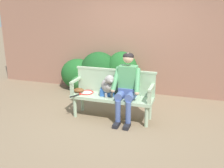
{
  "coord_description": "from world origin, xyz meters",
  "views": [
    {
      "loc": [
        1.47,
        -4.45,
        2.13
      ],
      "look_at": [
        0.0,
        0.0,
        0.71
      ],
      "focal_mm": 40.51,
      "sensor_mm": 36.0,
      "label": 1
    }
  ],
  "objects": [
    {
      "name": "bench_armrest_right_end",
      "position": [
        0.77,
        -0.09,
        0.66
      ],
      "size": [
        0.06,
        0.48,
        0.28
      ],
      "color": "#9EB793",
      "rests_on": "garden_bench"
    },
    {
      "name": "baseball_glove",
      "position": [
        -0.72,
        0.01,
        0.51
      ],
      "size": [
        0.25,
        0.22,
        0.09
      ],
      "primitive_type": "ellipsoid",
      "rotation": [
        0.0,
        0.0,
        0.23
      ],
      "color": "brown",
      "rests_on": "garden_bench"
    },
    {
      "name": "person_seated",
      "position": [
        0.3,
        -0.01,
        0.73
      ],
      "size": [
        0.56,
        0.64,
        1.33
      ],
      "color": "black",
      "rests_on": "ground"
    },
    {
      "name": "hedge_bush_far_left",
      "position": [
        -0.85,
        1.51,
        0.53
      ],
      "size": [
        1.03,
        0.77,
        1.05
      ],
      "primitive_type": "ellipsoid",
      "color": "#194C1E",
      "rests_on": "ground"
    },
    {
      "name": "bench_armrest_left_end",
      "position": [
        -0.77,
        -0.09,
        0.66
      ],
      "size": [
        0.06,
        0.48,
        0.28
      ],
      "color": "#9EB793",
      "rests_on": "garden_bench"
    },
    {
      "name": "hedge_bush_mid_left",
      "position": [
        -0.25,
        1.55,
        0.55
      ],
      "size": [
        0.84,
        0.73,
        1.09
      ],
      "primitive_type": "ellipsoid",
      "color": "#1E5B23",
      "rests_on": "ground"
    },
    {
      "name": "brick_garden_fence",
      "position": [
        0.0,
        1.89,
        1.37
      ],
      "size": [
        8.0,
        0.3,
        2.73
      ],
      "primitive_type": "cube",
      "color": "#936651",
      "rests_on": "ground"
    },
    {
      "name": "ground_plane",
      "position": [
        0.0,
        0.0,
        0.0
      ],
      "size": [
        40.0,
        40.0,
        0.0
      ],
      "primitive_type": "plane",
      "color": "#7A664C"
    },
    {
      "name": "hedge_bush_far_right",
      "position": [
        -1.45,
        1.52,
        0.42
      ],
      "size": [
        0.98,
        0.71,
        0.83
      ],
      "primitive_type": "ellipsoid",
      "color": "#1E5B23",
      "rests_on": "ground"
    },
    {
      "name": "sports_bag",
      "position": [
        -0.11,
        0.03,
        0.53
      ],
      "size": [
        0.32,
        0.26,
        0.14
      ],
      "primitive_type": "cube",
      "rotation": [
        0.0,
        0.0,
        0.24
      ],
      "color": "#2856A3",
      "rests_on": "garden_bench"
    },
    {
      "name": "hedge_bush_mid_right",
      "position": [
        -1.27,
        1.53,
        0.31
      ],
      "size": [
        0.92,
        0.83,
        0.61
      ],
      "primitive_type": "ellipsoid",
      "color": "#337538",
      "rests_on": "ground"
    },
    {
      "name": "dog_on_bench",
      "position": [
        -0.07,
        -0.04,
        0.69
      ],
      "size": [
        0.38,
        0.42,
        0.46
      ],
      "color": "gray",
      "rests_on": "garden_bench"
    },
    {
      "name": "garden_bench",
      "position": [
        0.0,
        0.0,
        0.4
      ],
      "size": [
        1.62,
        0.48,
        0.46
      ],
      "color": "#9EB793",
      "rests_on": "ground"
    },
    {
      "name": "bench_backrest",
      "position": [
        0.0,
        0.21,
        0.72
      ],
      "size": [
        1.66,
        0.06,
        0.5
      ],
      "color": "#9EB793",
      "rests_on": "garden_bench"
    },
    {
      "name": "tennis_racket",
      "position": [
        -0.57,
        0.0,
        0.47
      ],
      "size": [
        0.39,
        0.57,
        0.03
      ],
      "color": "red",
      "rests_on": "garden_bench"
    }
  ]
}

